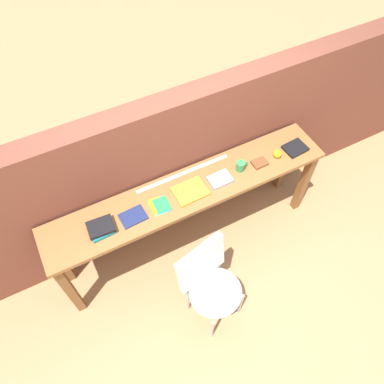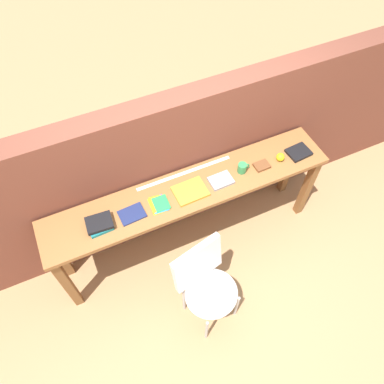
{
  "view_description": "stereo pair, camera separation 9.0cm",
  "coord_description": "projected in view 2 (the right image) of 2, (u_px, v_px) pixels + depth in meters",
  "views": [
    {
      "loc": [
        -0.81,
        -1.31,
        3.39
      ],
      "look_at": [
        0.0,
        0.25,
        0.9
      ],
      "focal_mm": 35.0,
      "sensor_mm": 36.0,
      "label": 1
    },
    {
      "loc": [
        -0.73,
        -1.35,
        3.39
      ],
      "look_at": [
        0.0,
        0.25,
        0.9
      ],
      "focal_mm": 35.0,
      "sensor_mm": 36.0,
      "label": 2
    }
  ],
  "objects": [
    {
      "name": "ground_plane",
      "position": [
        203.0,
        264.0,
        3.66
      ],
      "size": [
        40.0,
        40.0,
        0.0
      ],
      "primitive_type": "plane",
      "color": "tan"
    },
    {
      "name": "leather_journal_brown",
      "position": [
        262.0,
        166.0,
        3.22
      ],
      "size": [
        0.13,
        0.1,
        0.02
      ],
      "primitive_type": "cube",
      "rotation": [
        0.0,
        0.0,
        0.02
      ],
      "color": "brown",
      "rests_on": "sideboard"
    },
    {
      "name": "book_repair_rightmost",
      "position": [
        299.0,
        152.0,
        3.31
      ],
      "size": [
        0.21,
        0.18,
        0.03
      ],
      "primitive_type": "cube",
      "rotation": [
        0.0,
        0.0,
        0.07
      ],
      "color": "black",
      "rests_on": "sideboard"
    },
    {
      "name": "sideboard",
      "position": [
        190.0,
        198.0,
        3.21
      ],
      "size": [
        2.5,
        0.44,
        0.88
      ],
      "color": "#996033",
      "rests_on": "ground"
    },
    {
      "name": "ruler_metal_back_edge",
      "position": [
        184.0,
        173.0,
        3.19
      ],
      "size": [
        0.86,
        0.03,
        0.0
      ],
      "primitive_type": "cube",
      "color": "silver",
      "rests_on": "sideboard"
    },
    {
      "name": "book_stack_leftmost",
      "position": [
        99.0,
        224.0,
        2.87
      ],
      "size": [
        0.21,
        0.17,
        0.06
      ],
      "color": "#19757A",
      "rests_on": "sideboard"
    },
    {
      "name": "chair_white_moulded",
      "position": [
        206.0,
        283.0,
        2.99
      ],
      "size": [
        0.53,
        0.54,
        0.89
      ],
      "color": "white",
      "rests_on": "ground"
    },
    {
      "name": "book_open_centre",
      "position": [
        190.0,
        191.0,
        3.07
      ],
      "size": [
        0.27,
        0.22,
        0.02
      ],
      "primitive_type": "cube",
      "rotation": [
        0.0,
        0.0,
        0.03
      ],
      "color": "gold",
      "rests_on": "sideboard"
    },
    {
      "name": "sports_ball_small",
      "position": [
        280.0,
        157.0,
        3.25
      ],
      "size": [
        0.07,
        0.07,
        0.07
      ],
      "primitive_type": "sphere",
      "color": "yellow",
      "rests_on": "sideboard"
    },
    {
      "name": "magazine_cycling",
      "position": [
        132.0,
        214.0,
        2.95
      ],
      "size": [
        0.21,
        0.16,
        0.01
      ],
      "primitive_type": "cube",
      "rotation": [
        0.0,
        0.0,
        0.06
      ],
      "color": "navy",
      "rests_on": "sideboard"
    },
    {
      "name": "pamphlet_pile_colourful",
      "position": [
        159.0,
        204.0,
        3.0
      ],
      "size": [
        0.16,
        0.18,
        0.01
      ],
      "color": "yellow",
      "rests_on": "sideboard"
    },
    {
      "name": "book_grey_hardcover",
      "position": [
        221.0,
        181.0,
        3.13
      ],
      "size": [
        0.2,
        0.15,
        0.03
      ],
      "primitive_type": "cube",
      "rotation": [
        0.0,
        0.0,
        0.02
      ],
      "color": "#9E9EA3",
      "rests_on": "sideboard"
    },
    {
      "name": "mug",
      "position": [
        242.0,
        168.0,
        3.17
      ],
      "size": [
        0.11,
        0.08,
        0.09
      ],
      "color": "#338C4C",
      "rests_on": "sideboard"
    },
    {
      "name": "brick_wall_back",
      "position": [
        174.0,
        167.0,
        3.35
      ],
      "size": [
        6.0,
        0.2,
        1.57
      ],
      "primitive_type": "cube",
      "color": "brown",
      "rests_on": "ground"
    }
  ]
}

